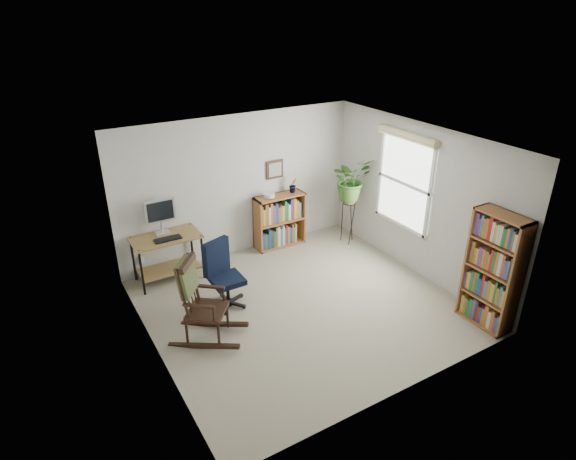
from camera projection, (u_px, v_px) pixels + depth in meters
floor at (302, 305)px, 6.97m from camera, size 4.20×4.00×0.00m
ceiling at (305, 144)px, 5.93m from camera, size 4.20×4.00×0.00m
wall_back at (239, 186)px, 8.00m from camera, size 4.20×0.00×2.40m
wall_front at (408, 304)px, 4.90m from camera, size 4.20×0.00×2.40m
wall_left at (148, 272)px, 5.48m from camera, size 0.00×4.00×2.40m
wall_right at (418, 201)px, 7.42m from camera, size 0.00×4.00×2.40m
window at (404, 183)px, 7.55m from camera, size 0.12×1.20×1.50m
desk at (168, 258)px, 7.48m from camera, size 1.03×0.57×0.75m
monitor at (161, 217)px, 7.31m from camera, size 0.46×0.16×0.56m
keyboard at (168, 239)px, 7.22m from camera, size 0.40×0.15×0.02m
office_chair at (227, 275)px, 6.77m from camera, size 0.69×0.69×1.00m
rocking_chair at (206, 300)px, 6.07m from camera, size 1.15×1.10×1.16m
low_bookshelf at (280, 221)px, 8.48m from camera, size 0.91×0.30×0.96m
tall_bookshelf at (493, 271)px, 6.26m from camera, size 0.30×0.71×1.62m
plant_stand at (348, 219)px, 8.62m from camera, size 0.27×0.27×0.90m
spider_plant at (352, 159)px, 8.13m from camera, size 1.69×1.88×1.46m
potted_plant_small at (293, 189)px, 8.39m from camera, size 0.13×0.24×0.11m
framed_picture at (275, 170)px, 8.21m from camera, size 0.32×0.04×0.32m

